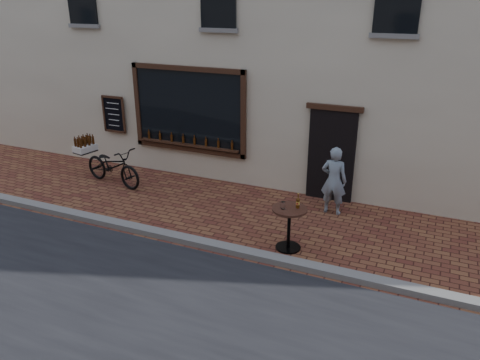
% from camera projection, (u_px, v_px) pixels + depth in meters
% --- Properties ---
extents(ground, '(90.00, 90.00, 0.00)m').
position_uv_depth(ground, '(191.00, 249.00, 9.18)').
color(ground, '#59271D').
rests_on(ground, ground).
extents(kerb, '(90.00, 0.25, 0.12)m').
position_uv_depth(kerb, '(196.00, 241.00, 9.33)').
color(kerb, slate).
rests_on(kerb, ground).
extents(cargo_bicycle, '(2.30, 1.05, 1.08)m').
position_uv_depth(cargo_bicycle, '(112.00, 165.00, 12.13)').
color(cargo_bicycle, black).
rests_on(cargo_bicycle, ground).
extents(bistro_table, '(0.68, 0.68, 1.16)m').
position_uv_depth(bistro_table, '(289.00, 220.00, 8.97)').
color(bistro_table, black).
rests_on(bistro_table, ground).
extents(pedestrian, '(0.58, 0.38, 1.57)m').
position_uv_depth(pedestrian, '(334.00, 181.00, 10.41)').
color(pedestrian, gray).
rests_on(pedestrian, ground).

